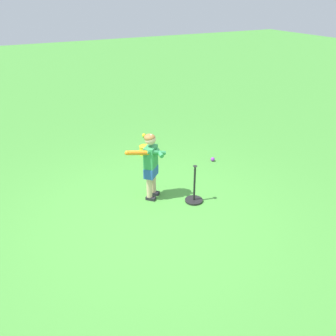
% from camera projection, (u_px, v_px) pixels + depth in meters
% --- Properties ---
extents(ground_plane, '(40.00, 40.00, 0.00)m').
position_uv_depth(ground_plane, '(154.00, 217.00, 5.41)').
color(ground_plane, '#479338').
extents(child_batter, '(0.35, 0.63, 1.08)m').
position_uv_depth(child_batter, '(150.00, 161.00, 5.63)').
color(child_batter, '#232328').
rests_on(child_batter, ground).
extents(play_ball_behind_batter, '(0.08, 0.08, 0.08)m').
position_uv_depth(play_ball_behind_batter, '(213.00, 159.00, 7.12)').
color(play_ball_behind_batter, purple).
rests_on(play_ball_behind_batter, ground).
extents(play_ball_far_right, '(0.09, 0.09, 0.09)m').
position_uv_depth(play_ball_far_right, '(144.00, 135.00, 8.26)').
color(play_ball_far_right, yellow).
rests_on(play_ball_far_right, ground).
extents(batting_tee, '(0.28, 0.28, 0.62)m').
position_uv_depth(batting_tee, '(194.00, 195.00, 5.76)').
color(batting_tee, black).
rests_on(batting_tee, ground).
extents(toy_bucket, '(0.22, 0.22, 0.19)m').
position_uv_depth(toy_bucket, '(144.00, 150.00, 7.38)').
color(toy_bucket, yellow).
rests_on(toy_bucket, ground).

